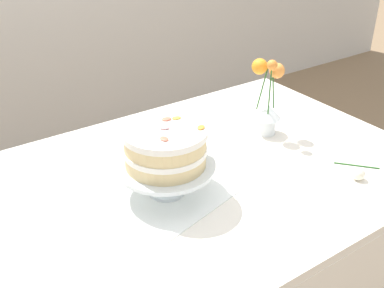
# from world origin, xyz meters

# --- Properties ---
(dining_table) EXTENTS (1.40, 1.00, 0.74)m
(dining_table) POSITION_xyz_m (0.00, -0.03, 0.65)
(dining_table) COLOR white
(dining_table) RESTS_ON ground
(linen_napkin) EXTENTS (0.39, 0.39, 0.00)m
(linen_napkin) POSITION_xyz_m (-0.18, -0.04, 0.74)
(linen_napkin) COLOR white
(linen_napkin) RESTS_ON dining_table
(cake_stand) EXTENTS (0.29, 0.29, 0.10)m
(cake_stand) POSITION_xyz_m (-0.18, -0.04, 0.82)
(cake_stand) COLOR silver
(cake_stand) RESTS_ON linen_napkin
(layer_cake) EXTENTS (0.24, 0.24, 0.12)m
(layer_cake) POSITION_xyz_m (-0.18, -0.04, 0.90)
(layer_cake) COLOR beige
(layer_cake) RESTS_ON cake_stand
(flower_vase) EXTENTS (0.11, 0.11, 0.29)m
(flower_vase) POSITION_xyz_m (0.32, 0.08, 0.87)
(flower_vase) COLOR silver
(flower_vase) RESTS_ON dining_table
(fallen_rose) EXTENTS (0.13, 0.13, 0.04)m
(fallen_rose) POSITION_xyz_m (0.35, -0.31, 0.76)
(fallen_rose) COLOR #2D6028
(fallen_rose) RESTS_ON dining_table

